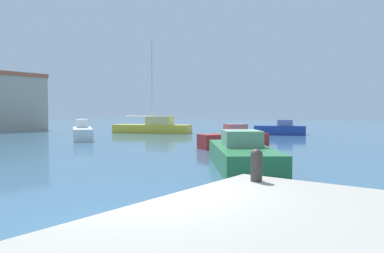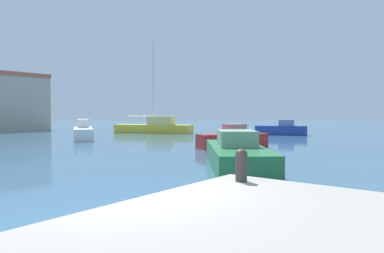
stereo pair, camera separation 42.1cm
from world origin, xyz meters
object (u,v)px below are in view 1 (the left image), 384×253
Objects in this scene: mooring_bollard at (256,164)px; motorboat_blue_inner_mooring at (280,129)px; sailboat_yellow_behind_lamppost at (154,127)px; motorboat_white_mid_harbor at (82,132)px; motorboat_red_distant_east at (234,139)px; motorboat_green_distant_north at (241,154)px.

motorboat_blue_inner_mooring is (28.13, 11.73, -0.75)m from mooring_bollard.
sailboat_yellow_behind_lamppost is 1.76× the size of motorboat_white_mid_harbor.
motorboat_blue_inner_mooring is 1.11× the size of motorboat_red_distant_east.
sailboat_yellow_behind_lamppost is at bearing 46.31° from mooring_bollard.
sailboat_yellow_behind_lamppost is 25.43m from motorboat_green_distant_north.
mooring_bollard is 30.49m from motorboat_blue_inner_mooring.
motorboat_white_mid_harbor is at bearing 60.84° from mooring_bollard.
sailboat_yellow_behind_lamppost reaches higher than motorboat_red_distant_east.
sailboat_yellow_behind_lamppost is at bearing 113.16° from motorboat_blue_inner_mooring.
mooring_bollard is at bearing -133.69° from sailboat_yellow_behind_lamppost.
motorboat_green_distant_north is 19.18m from motorboat_white_mid_harbor.
motorboat_green_distant_north is 8.30m from motorboat_red_distant_east.
motorboat_blue_inner_mooring is 0.93× the size of motorboat_white_mid_harbor.
motorboat_blue_inner_mooring is 14.57m from motorboat_red_distant_east.
motorboat_green_distant_north is 22.53m from motorboat_blue_inner_mooring.
motorboat_blue_inner_mooring is at bearing -66.84° from sailboat_yellow_behind_lamppost.
sailboat_yellow_behind_lamppost reaches higher than motorboat_white_mid_harbor.
motorboat_white_mid_harbor is at bearing 72.79° from motorboat_green_distant_north.
motorboat_blue_inner_mooring is at bearing 12.05° from motorboat_red_distant_east.
motorboat_white_mid_harbor is (-10.32, -1.44, -0.08)m from sailboat_yellow_behind_lamppost.
sailboat_yellow_behind_lamppost reaches higher than motorboat_blue_inner_mooring.
motorboat_white_mid_harbor is (5.68, 18.33, 0.04)m from motorboat_green_distant_north.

